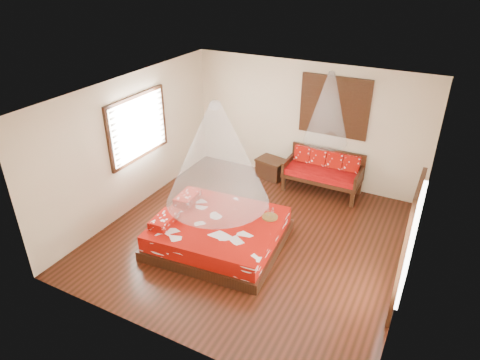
# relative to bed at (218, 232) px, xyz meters

# --- Properties ---
(room) EXTENTS (5.54, 5.54, 2.84)m
(room) POSITION_rel_bed_xyz_m (0.49, 0.49, 1.15)
(room) COLOR black
(room) RESTS_ON ground
(bed) EXTENTS (2.45, 2.25, 0.65)m
(bed) POSITION_rel_bed_xyz_m (0.00, 0.00, 0.00)
(bed) COLOR black
(bed) RESTS_ON floor
(daybed) EXTENTS (1.70, 0.76, 0.94)m
(daybed) POSITION_rel_bed_xyz_m (1.09, 2.86, 0.27)
(daybed) COLOR black
(daybed) RESTS_ON floor
(storage_chest) EXTENTS (0.76, 0.62, 0.47)m
(storage_chest) POSITION_rel_bed_xyz_m (-0.21, 2.94, -0.01)
(storage_chest) COLOR black
(storage_chest) RESTS_ON floor
(shutter_panel) EXTENTS (1.52, 0.06, 1.32)m
(shutter_panel) POSITION_rel_bed_xyz_m (1.09, 3.20, 1.65)
(shutter_panel) COLOR black
(shutter_panel) RESTS_ON wall_back
(window_left) EXTENTS (0.10, 1.74, 1.34)m
(window_left) POSITION_rel_bed_xyz_m (-2.22, 0.69, 1.45)
(window_left) COLOR black
(window_left) RESTS_ON wall_left
(glazed_door) EXTENTS (0.08, 1.02, 2.16)m
(glazed_door) POSITION_rel_bed_xyz_m (3.21, -0.11, 0.82)
(glazed_door) COLOR black
(glazed_door) RESTS_ON floor
(wine_tray) EXTENTS (0.29, 0.29, 0.23)m
(wine_tray) POSITION_rel_bed_xyz_m (0.80, 0.55, 0.31)
(wine_tray) COLOR brown
(wine_tray) RESTS_ON bed
(mosquito_net_main) EXTENTS (1.81, 1.81, 1.80)m
(mosquito_net_main) POSITION_rel_bed_xyz_m (0.02, 0.00, 1.60)
(mosquito_net_main) COLOR white
(mosquito_net_main) RESTS_ON ceiling
(mosquito_net_daybed) EXTENTS (0.93, 0.93, 1.50)m
(mosquito_net_daybed) POSITION_rel_bed_xyz_m (1.09, 2.74, 1.75)
(mosquito_net_daybed) COLOR white
(mosquito_net_daybed) RESTS_ON ceiling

